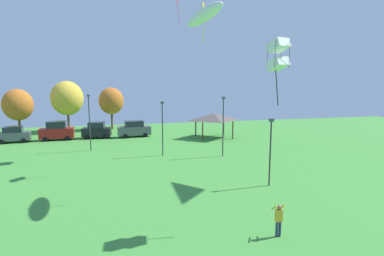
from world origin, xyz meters
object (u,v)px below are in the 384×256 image
object	(u,v)px
light_post_1	(270,148)
light_post_3	(223,123)
light_post_2	(89,120)
park_pavilion	(214,117)
parked_car_rightmost_in_row	(134,129)
parked_car_second_from_left	(57,131)
kite_flying_6	(204,15)
person_standing_near_foreground	(279,218)
treeline_tree_2	(67,98)
parked_car_third_from_left	(97,130)
treeline_tree_1	(18,105)
kite_flying_8	(278,55)
light_post_0	(162,125)
treeline_tree_3	(111,101)
parked_car_leftmost	(13,135)

from	to	relation	value
light_post_1	light_post_3	xyz separation A→B (m)	(-0.20, 10.03, 0.64)
light_post_2	park_pavilion	bearing A→B (deg)	15.48
parked_car_rightmost_in_row	parked_car_second_from_left	bearing A→B (deg)	173.54
kite_flying_6	person_standing_near_foreground	bearing A→B (deg)	-76.23
parked_car_rightmost_in_row	light_post_1	world-z (taller)	light_post_1
light_post_1	treeline_tree_2	distance (m)	38.32
parked_car_third_from_left	kite_flying_6	bearing A→B (deg)	-63.30
light_post_3	treeline_tree_2	xyz separation A→B (m)	(-19.09, 23.00, 1.85)
parked_car_third_from_left	treeline_tree_1	distance (m)	13.75
kite_flying_8	treeline_tree_2	distance (m)	42.13
parked_car_rightmost_in_row	light_post_0	bearing A→B (deg)	-85.49
park_pavilion	light_post_2	world-z (taller)	light_post_2
parked_car_rightmost_in_row	light_post_0	xyz separation A→B (m)	(2.35, -12.81, 2.21)
person_standing_near_foreground	treeline_tree_2	world-z (taller)	treeline_tree_2
treeline_tree_3	treeline_tree_1	bearing A→B (deg)	-169.71
treeline_tree_3	kite_flying_6	bearing A→B (deg)	-78.31
parked_car_third_from_left	parked_car_rightmost_in_row	distance (m)	5.41
light_post_3	treeline_tree_2	size ratio (longest dim) A/B	0.78
parked_car_third_from_left	treeline_tree_3	distance (m)	9.56
park_pavilion	light_post_3	size ratio (longest dim) A/B	0.89
treeline_tree_1	light_post_3	bearing A→B (deg)	-39.03
person_standing_near_foreground	park_pavilion	size ratio (longest dim) A/B	0.30
parked_car_leftmost	light_post_3	world-z (taller)	light_post_3
light_post_3	kite_flying_8	bearing A→B (deg)	-99.75
light_post_3	person_standing_near_foreground	bearing A→B (deg)	-100.65
treeline_tree_2	treeline_tree_3	distance (m)	7.11
light_post_0	treeline_tree_2	size ratio (longest dim) A/B	0.72
parked_car_leftmost	treeline_tree_3	bearing A→B (deg)	28.96
person_standing_near_foreground	kite_flying_6	distance (m)	14.05
parked_car_third_from_left	treeline_tree_3	xyz separation A→B (m)	(2.10, 8.53, 3.77)
parked_car_leftmost	park_pavilion	world-z (taller)	park_pavilion
parked_car_second_from_left	treeline_tree_2	size ratio (longest dim) A/B	0.55
park_pavilion	light_post_0	size ratio (longest dim) A/B	0.97
parked_car_leftmost	parked_car_third_from_left	distance (m)	10.82
kite_flying_6	treeline_tree_1	size ratio (longest dim) A/B	0.62
light_post_1	treeline_tree_3	distance (m)	35.83
parked_car_second_from_left	light_post_1	xyz separation A→B (m)	(19.72, -24.88, 1.74)
parked_car_leftmost	parked_car_rightmost_in_row	bearing A→B (deg)	-5.29
kite_flying_8	light_post_1	distance (m)	8.99
parked_car_second_from_left	treeline_tree_2	xyz separation A→B (m)	(0.43, 8.15, 4.23)
kite_flying_8	light_post_1	bearing A→B (deg)	62.68
light_post_1	treeline_tree_2	xyz separation A→B (m)	(-19.29, 33.02, 2.49)
treeline_tree_3	parked_car_leftmost	bearing A→B (deg)	-144.33
kite_flying_8	parked_car_rightmost_in_row	xyz separation A→B (m)	(-6.05, 30.35, -8.27)
parked_car_rightmost_in_row	light_post_3	size ratio (longest dim) A/B	0.76
person_standing_near_foreground	kite_flying_8	size ratio (longest dim) A/B	0.49
kite_flying_6	light_post_2	bearing A→B (deg)	119.72
kite_flying_8	treeline_tree_1	size ratio (longest dim) A/B	0.50
kite_flying_8	parked_car_rightmost_in_row	size ratio (longest dim) A/B	0.73
person_standing_near_foreground	parked_car_third_from_left	distance (m)	34.18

